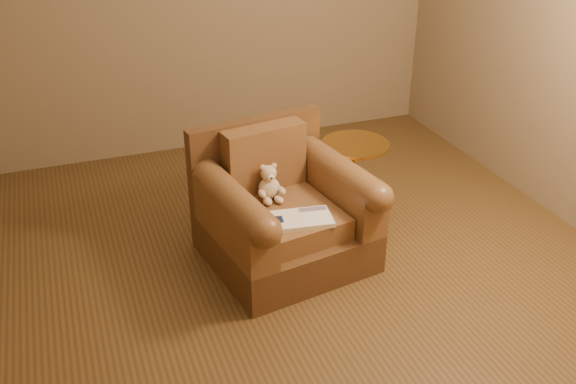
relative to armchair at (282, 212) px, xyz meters
name	(u,v)px	position (x,y,z in m)	size (l,w,h in m)	color
floor	(293,260)	(0.04, -0.08, -0.32)	(4.00, 4.00, 0.00)	brown
armchair	(282,212)	(0.00, 0.00, 0.00)	(1.06, 1.02, 0.84)	#52331B
teddy_bear	(270,186)	(-0.06, 0.07, 0.17)	(0.17, 0.19, 0.24)	#CCB08F
guidebook	(300,219)	(0.02, -0.26, 0.09)	(0.40, 0.28, 0.03)	beige
side_table	(353,182)	(0.58, 0.18, 0.02)	(0.45, 0.45, 0.63)	gold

